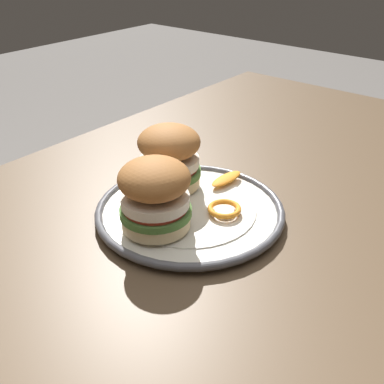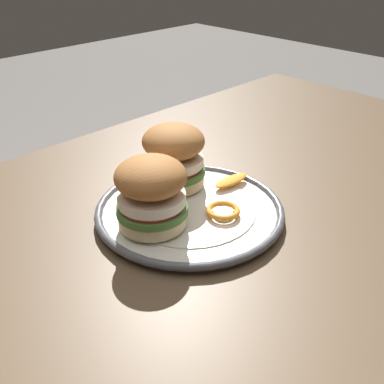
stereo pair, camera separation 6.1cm
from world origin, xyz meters
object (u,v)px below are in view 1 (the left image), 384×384
object	(u,v)px
dining_table	(206,271)
sandwich_half_left	(155,194)
dinner_plate	(192,210)
sandwich_half_right	(169,156)

from	to	relation	value
dining_table	sandwich_half_left	bearing A→B (deg)	152.08
dining_table	dinner_plate	distance (m)	0.10
dining_table	sandwich_half_left	size ratio (longest dim) A/B	10.77
sandwich_half_left	dinner_plate	bearing A→B (deg)	-3.37
dinner_plate	sandwich_half_left	xyz separation A→B (m)	(-0.07, 0.00, 0.06)
dinner_plate	sandwich_half_right	xyz separation A→B (m)	(0.03, 0.07, 0.06)
dining_table	dinner_plate	bearing A→B (deg)	81.26
dining_table	sandwich_half_right	size ratio (longest dim) A/B	11.42
dining_table	sandwich_half_left	distance (m)	0.18
dining_table	sandwich_half_right	distance (m)	0.19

